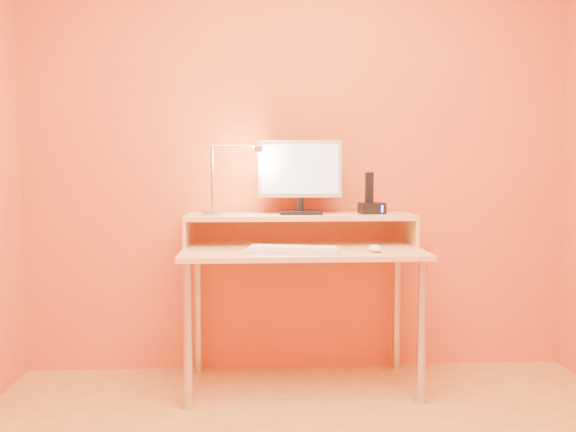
{
  "coord_description": "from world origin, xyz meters",
  "views": [
    {
      "loc": [
        -0.23,
        -1.81,
        1.14
      ],
      "look_at": [
        -0.07,
        1.13,
        0.89
      ],
      "focal_mm": 37.35,
      "sensor_mm": 36.0,
      "label": 1
    }
  ],
  "objects": [
    {
      "name": "lamp_head",
      "position": [
        -0.22,
        1.3,
        1.22
      ],
      "size": [
        0.04,
        0.04,
        0.03
      ],
      "primitive_type": "cylinder",
      "color": "silver",
      "rests_on": "lamp_arm"
    },
    {
      "name": "shelf_riser_right",
      "position": [
        0.59,
        1.33,
        0.79
      ],
      "size": [
        0.02,
        0.3,
        0.14
      ],
      "primitive_type": "cube",
      "color": "#E7B680",
      "rests_on": "desk_lower"
    },
    {
      "name": "phone_led",
      "position": [
        0.43,
        1.28,
        0.91
      ],
      "size": [
        0.01,
        0.0,
        0.04
      ],
      "primitive_type": "cube",
      "color": "#2E65FF",
      "rests_on": "phone_dock"
    },
    {
      "name": "desk_leg_fl",
      "position": [
        -0.55,
        0.93,
        0.35
      ],
      "size": [
        0.04,
        0.04,
        0.69
      ],
      "primitive_type": "cylinder",
      "color": "silver",
      "rests_on": "floor"
    },
    {
      "name": "monitor_foot",
      "position": [
        0.0,
        1.33,
        0.89
      ],
      "size": [
        0.22,
        0.16,
        0.02
      ],
      "primitive_type": "cube",
      "color": "black",
      "rests_on": "desk_shelf"
    },
    {
      "name": "desk_leg_fr",
      "position": [
        0.55,
        0.93,
        0.35
      ],
      "size": [
        0.04,
        0.04,
        0.69
      ],
      "primitive_type": "cylinder",
      "color": "silver",
      "rests_on": "floor"
    },
    {
      "name": "desk_leg_bl",
      "position": [
        -0.55,
        1.43,
        0.35
      ],
      "size": [
        0.04,
        0.04,
        0.69
      ],
      "primitive_type": "cylinder",
      "color": "silver",
      "rests_on": "floor"
    },
    {
      "name": "phone_dock",
      "position": [
        0.38,
        1.33,
        0.91
      ],
      "size": [
        0.14,
        0.11,
        0.06
      ],
      "primitive_type": "cube",
      "rotation": [
        0.0,
        0.0,
        0.1
      ],
      "color": "black",
      "rests_on": "desk_shelf"
    },
    {
      "name": "lamp_bulb",
      "position": [
        -0.22,
        1.3,
        1.2
      ],
      "size": [
        0.03,
        0.03,
        0.0
      ],
      "primitive_type": "cylinder",
      "color": "#FFEAC6",
      "rests_on": "lamp_head"
    },
    {
      "name": "desk_lower",
      "position": [
        0.0,
        1.18,
        0.71
      ],
      "size": [
        1.2,
        0.6,
        0.02
      ],
      "primitive_type": "cube",
      "color": "#E7B680",
      "rests_on": "floor"
    },
    {
      "name": "phone_handset",
      "position": [
        0.37,
        1.33,
        1.02
      ],
      "size": [
        0.04,
        0.03,
        0.16
      ],
      "primitive_type": "cube",
      "rotation": [
        0.0,
        0.0,
        0.1
      ],
      "color": "black",
      "rests_on": "phone_dock"
    },
    {
      "name": "lamp_post",
      "position": [
        -0.46,
        1.3,
        1.07
      ],
      "size": [
        0.01,
        0.01,
        0.33
      ],
      "primitive_type": "cylinder",
      "color": "silver",
      "rests_on": "lamp_base"
    },
    {
      "name": "monitor_neck",
      "position": [
        0.0,
        1.33,
        0.93
      ],
      "size": [
        0.04,
        0.04,
        0.07
      ],
      "primitive_type": "cylinder",
      "color": "black",
      "rests_on": "monitor_foot"
    },
    {
      "name": "shelf_riser_left",
      "position": [
        -0.59,
        1.33,
        0.79
      ],
      "size": [
        0.02,
        0.3,
        0.14
      ],
      "primitive_type": "cube",
      "color": "#E7B680",
      "rests_on": "desk_lower"
    },
    {
      "name": "lamp_base",
      "position": [
        -0.46,
        1.3,
        0.89
      ],
      "size": [
        0.1,
        0.1,
        0.02
      ],
      "primitive_type": "cylinder",
      "color": "silver",
      "rests_on": "desk_shelf"
    },
    {
      "name": "wall_back",
      "position": [
        0.0,
        1.5,
        1.25
      ],
      "size": [
        3.0,
        0.04,
        2.5
      ],
      "primitive_type": "cube",
      "color": "#CE5324",
      "rests_on": "floor"
    },
    {
      "name": "monitor_screen",
      "position": [
        0.0,
        1.32,
        1.12
      ],
      "size": [
        0.4,
        0.02,
        0.26
      ],
      "primitive_type": "cube",
      "rotation": [
        0.0,
        0.0,
        -0.03
      ],
      "color": "silver",
      "rests_on": "monitor_panel"
    },
    {
      "name": "monitor_back",
      "position": [
        0.0,
        1.36,
        1.12
      ],
      "size": [
        0.39,
        0.02,
        0.25
      ],
      "primitive_type": "cube",
      "rotation": [
        0.0,
        0.0,
        -0.03
      ],
      "color": "black",
      "rests_on": "monitor_panel"
    },
    {
      "name": "keyboard",
      "position": [
        -0.06,
        1.02,
        0.73
      ],
      "size": [
        0.45,
        0.22,
        0.02
      ],
      "primitive_type": "cube",
      "rotation": [
        0.0,
        0.0,
        -0.21
      ],
      "color": "silver",
      "rests_on": "desk_lower"
    },
    {
      "name": "lamp_arm",
      "position": [
        -0.34,
        1.3,
        1.24
      ],
      "size": [
        0.24,
        0.01,
        0.01
      ],
      "primitive_type": "cylinder",
      "rotation": [
        0.0,
        1.57,
        0.0
      ],
      "color": "silver",
      "rests_on": "lamp_post"
    },
    {
      "name": "monitor_panel",
      "position": [
        0.0,
        1.34,
        1.12
      ],
      "size": [
        0.44,
        0.05,
        0.3
      ],
      "primitive_type": "cube",
      "rotation": [
        0.0,
        0.0,
        -0.03
      ],
      "color": "silver",
      "rests_on": "monitor_neck"
    },
    {
      "name": "remote_control",
      "position": [
        -0.25,
        1.04,
        0.73
      ],
      "size": [
        0.11,
        0.18,
        0.02
      ],
      "primitive_type": "cube",
      "rotation": [
        0.0,
        0.0,
        -0.38
      ],
      "color": "silver",
      "rests_on": "desk_lower"
    },
    {
      "name": "mouse",
      "position": [
        0.34,
        1.03,
        0.74
      ],
      "size": [
        0.07,
        0.11,
        0.04
      ],
      "primitive_type": "ellipsoid",
      "rotation": [
        0.0,
        0.0,
        0.08
      ],
      "color": "white",
      "rests_on": "desk_lower"
    },
    {
      "name": "desk_shelf",
      "position": [
        0.0,
        1.33,
        0.87
      ],
      "size": [
        1.2,
        0.3,
        0.02
      ],
      "primitive_type": "cube",
      "color": "#E7B680",
      "rests_on": "desk_lower"
    },
    {
      "name": "desk_leg_br",
      "position": [
        0.55,
        1.43,
        0.35
      ],
      "size": [
        0.04,
        0.04,
        0.69
      ],
      "primitive_type": "cylinder",
      "color": "silver",
      "rests_on": "floor"
    }
  ]
}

